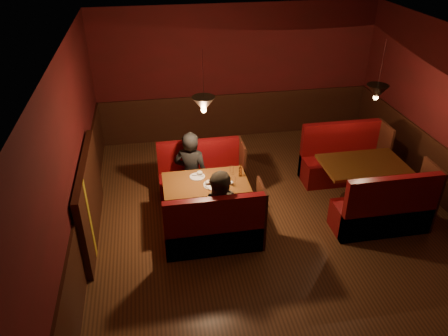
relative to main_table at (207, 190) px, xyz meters
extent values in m
cube|color=#462C19|center=(1.11, -0.45, -0.56)|extent=(6.00, 7.00, 0.01)
cube|color=#3B2717|center=(1.11, -0.45, 2.35)|extent=(6.00, 7.00, 0.01)
cube|color=#3A0F0D|center=(1.11, 3.05, 0.89)|extent=(6.00, 0.01, 2.90)
cube|color=#3A0F0D|center=(-1.90, -0.45, 0.89)|extent=(0.01, 7.00, 2.90)
cube|color=black|center=(1.11, 3.03, -0.06)|extent=(6.00, 0.04, 1.00)
cube|color=black|center=(-1.87, -0.45, -0.06)|extent=(0.04, 7.00, 1.00)
cube|color=black|center=(-1.81, -0.05, 0.09)|extent=(0.10, 2.20, 1.30)
cube|color=gold|center=(-1.76, -0.60, 0.09)|extent=(0.01, 0.12, 1.30)
cylinder|color=#333333|center=(-0.01, 0.00, 1.89)|extent=(0.01, 0.01, 0.80)
cone|color=black|center=(-0.01, 0.00, 1.49)|extent=(0.34, 0.34, 0.22)
sphere|color=#FFBF72|center=(-0.01, 0.00, 1.40)|extent=(0.08, 0.08, 0.08)
cylinder|color=#333333|center=(2.68, 0.02, 1.89)|extent=(0.01, 0.01, 0.80)
cone|color=black|center=(2.68, 0.02, 1.49)|extent=(0.34, 0.34, 0.22)
sphere|color=#FFBF72|center=(2.68, 0.02, 1.40)|extent=(0.08, 0.08, 0.08)
cube|color=brown|center=(-0.01, 0.00, 0.14)|extent=(1.35, 0.82, 0.05)
cylinder|color=black|center=(-0.01, 0.00, -0.22)|extent=(0.14, 0.14, 0.68)
cylinder|color=black|center=(-0.01, 0.00, -0.54)|extent=(0.54, 0.54, 0.04)
cylinder|color=silver|center=(0.07, -0.13, 0.18)|extent=(0.27, 0.27, 0.02)
cube|color=black|center=(0.02, -0.10, 0.20)|extent=(0.09, 0.08, 0.03)
ellipsoid|color=silver|center=(0.00, -0.10, 0.21)|extent=(0.07, 0.07, 0.05)
cube|color=tan|center=(0.13, -0.22, 0.20)|extent=(0.08, 0.06, 0.03)
cylinder|color=silver|center=(-0.02, -0.22, 0.19)|extent=(0.07, 0.11, 0.01)
cylinder|color=silver|center=(-0.13, 0.16, 0.17)|extent=(0.25, 0.25, 0.01)
ellipsoid|color=beige|center=(-0.08, 0.23, 0.21)|extent=(0.10, 0.10, 0.05)
cube|color=silver|center=(-0.11, 0.17, 0.18)|extent=(0.19, 0.07, 0.00)
cylinder|color=white|center=(0.29, 0.04, 0.21)|extent=(0.05, 0.05, 0.08)
cylinder|color=white|center=(0.45, 0.17, 0.24)|extent=(0.07, 0.07, 0.15)
cylinder|color=white|center=(0.41, -0.18, 0.24)|extent=(0.07, 0.07, 0.15)
cylinder|color=#47230F|center=(0.57, 0.08, 0.24)|extent=(0.06, 0.06, 0.15)
cylinder|color=#47230F|center=(0.57, 0.08, 0.36)|extent=(0.03, 0.03, 0.07)
ellipsoid|color=white|center=(0.38, -0.13, 0.19)|extent=(0.11, 0.11, 0.04)
cube|color=#520608|center=(-0.01, 0.70, -0.34)|extent=(1.45, 0.53, 0.44)
cube|color=#520608|center=(-0.01, 0.91, -0.05)|extent=(1.45, 0.12, 1.02)
cube|color=black|center=(0.73, 0.70, -0.05)|extent=(0.04, 0.53, 1.02)
cube|color=#520608|center=(-0.01, -0.70, -0.34)|extent=(1.45, 0.53, 0.44)
cube|color=#520608|center=(-0.01, -0.91, -0.05)|extent=(1.45, 0.12, 1.02)
cube|color=black|center=(0.73, -0.70, -0.05)|extent=(0.04, 0.53, 1.02)
cube|color=brown|center=(2.68, 0.02, 0.20)|extent=(1.39, 0.89, 0.05)
cylinder|color=black|center=(2.68, 0.02, -0.19)|extent=(0.15, 0.15, 0.73)
cylinder|color=black|center=(2.68, 0.02, -0.54)|extent=(0.59, 0.59, 0.04)
cube|color=#520608|center=(2.68, 0.78, -0.32)|extent=(1.50, 0.58, 0.47)
cube|color=#520608|center=(2.68, 1.01, -0.01)|extent=(1.50, 0.13, 1.10)
cube|color=black|center=(3.45, 0.78, -0.01)|extent=(0.04, 0.58, 1.10)
cube|color=#520608|center=(2.68, -0.74, -0.32)|extent=(1.50, 0.58, 0.47)
cube|color=#520608|center=(2.68, -0.96, -0.01)|extent=(1.50, 0.13, 1.10)
cube|color=black|center=(3.45, -0.74, -0.01)|extent=(0.04, 0.58, 1.10)
imported|color=black|center=(-0.18, 0.63, 0.27)|extent=(0.71, 0.60, 1.67)
imported|color=#332D23|center=(0.15, -0.69, 0.25)|extent=(0.88, 0.74, 1.61)
camera|label=1|loc=(-0.76, -5.85, 3.88)|focal=35.00mm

